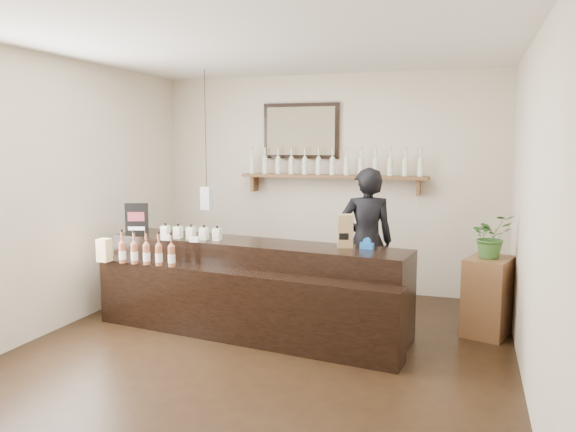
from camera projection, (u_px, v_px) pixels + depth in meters
The scene contains 10 objects.
ground at pixel (260, 354), 5.16m from camera, with size 5.00×5.00×0.00m, color black.
room_shell at pixel (258, 168), 4.94m from camera, with size 5.00×5.00×5.00m.
back_wall_decor at pixel (314, 156), 7.22m from camera, with size 2.66×0.96×1.69m.
counter at pixel (249, 290), 5.76m from camera, with size 3.31×1.28×1.07m.
promo_sign at pixel (137, 219), 6.19m from camera, with size 0.25×0.10×0.36m.
paper_bag at pixel (345, 231), 5.47m from camera, with size 0.17×0.15×0.32m.
tape_dispenser at pixel (367, 245), 5.39m from camera, with size 0.14×0.08×0.11m.
side_cabinet at pixel (488, 296), 5.65m from camera, with size 0.54×0.63×0.79m.
potted_plant at pixel (491, 236), 5.57m from camera, with size 0.40×0.34×0.44m, color #336127.
shopkeeper at pixel (366, 232), 6.29m from camera, with size 0.68×0.45×1.87m, color black.
Camera 1 is at (1.79, -4.63, 1.93)m, focal length 35.00 mm.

